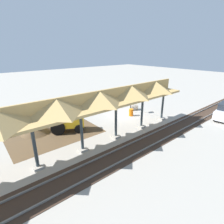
# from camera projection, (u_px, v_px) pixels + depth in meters

# --- Properties ---
(ground_plane) EXTENTS (120.00, 120.00, 0.00)m
(ground_plane) POSITION_uv_depth(u_px,v_px,m) (125.00, 115.00, 22.93)
(ground_plane) COLOR #9E998E
(dirt_work_zone) EXTENTS (8.76, 7.00, 0.01)m
(dirt_work_zone) POSITION_uv_depth(u_px,v_px,m) (53.00, 132.00, 18.13)
(dirt_work_zone) COLOR brown
(dirt_work_zone) RESTS_ON ground
(platform_canopy) EXTENTS (23.32, 3.20, 4.90)m
(platform_canopy) POSITION_uv_depth(u_px,v_px,m) (80.00, 103.00, 13.36)
(platform_canopy) COLOR #9E998E
(platform_canopy) RESTS_ON ground
(rail_tracks) EXTENTS (60.00, 2.58, 0.15)m
(rail_tracks) POSITION_uv_depth(u_px,v_px,m) (169.00, 131.00, 18.17)
(rail_tracks) COLOR slate
(rail_tracks) RESTS_ON ground
(stop_sign) EXTENTS (0.67, 0.40, 2.58)m
(stop_sign) POSITION_uv_depth(u_px,v_px,m) (135.00, 100.00, 22.89)
(stop_sign) COLOR gray
(stop_sign) RESTS_ON ground
(backhoe) EXTENTS (5.21, 3.64, 2.82)m
(backhoe) POSITION_uv_depth(u_px,v_px,m) (66.00, 120.00, 17.85)
(backhoe) COLOR yellow
(backhoe) RESTS_ON ground
(dirt_mound) EXTENTS (5.91, 5.91, 2.19)m
(dirt_mound) POSITION_uv_depth(u_px,v_px,m) (36.00, 133.00, 17.96)
(dirt_mound) COLOR brown
(dirt_mound) RESTS_ON ground
(concrete_pipe) EXTENTS (1.29, 1.24, 0.87)m
(concrete_pipe) POSITION_uv_depth(u_px,v_px,m) (134.00, 107.00, 24.61)
(concrete_pipe) COLOR #9E9384
(concrete_pipe) RESTS_ON ground
(traffic_barrel) EXTENTS (0.56, 0.56, 0.90)m
(traffic_barrel) POSITION_uv_depth(u_px,v_px,m) (131.00, 112.00, 22.40)
(traffic_barrel) COLOR orange
(traffic_barrel) RESTS_ON ground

